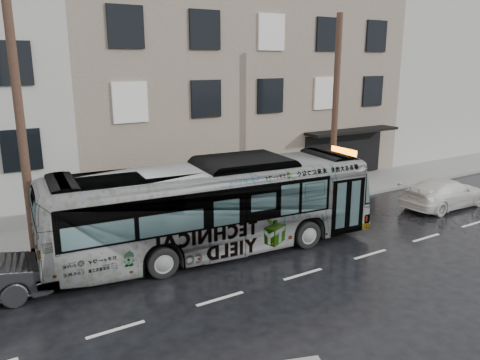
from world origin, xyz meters
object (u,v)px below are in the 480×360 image
Objects in this scene: utility_pole_front at (335,110)px; sign_post at (348,174)px; utility_pole_rear at (22,133)px; white_sedan at (444,193)px; bus at (214,207)px.

sign_post is (1.10, 0.00, -3.30)m from utility_pole_front.
utility_pole_rear is 15.46m from sign_post.
sign_post is 4.69m from white_sedan.
bus is at bearing -164.88° from sign_post.
bus is 12.30m from white_sedan.
sign_post is at bearing 40.15° from white_sedan.
bus is (-9.19, -2.48, 0.39)m from sign_post.
bus is (5.91, -2.48, -2.91)m from utility_pole_rear.
sign_post is at bearing 0.00° from utility_pole_front.
utility_pole_front is 6.70m from white_sedan.
utility_pole_rear is 7.04m from bus.
utility_pole_front reaches higher than white_sedan.
sign_post reaches higher than white_sedan.
utility_pole_rear reaches higher than white_sedan.
sign_post is at bearing -69.75° from bus.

